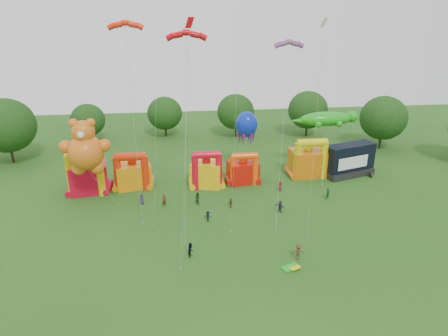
{
  "coord_description": "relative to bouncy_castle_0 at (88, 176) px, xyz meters",
  "views": [
    {
      "loc": [
        -5.17,
        -32.66,
        26.12
      ],
      "look_at": [
        0.86,
        18.0,
        6.31
      ],
      "focal_mm": 32.0,
      "sensor_mm": 36.0,
      "label": 1
    }
  ],
  "objects": [
    {
      "name": "teddy_bear_kite",
      "position": [
        1.34,
        -4.78,
        5.72
      ],
      "size": [
        7.23,
        4.97,
        13.04
      ],
      "color": "orange",
      "rests_on": "ground"
    },
    {
      "name": "spectator_3",
      "position": [
        17.61,
        -11.67,
        -1.93
      ],
      "size": [
        1.12,
        0.88,
        1.53
      ],
      "primitive_type": "imported",
      "rotation": [
        0.0,
        0.0,
        2.78
      ],
      "color": "black",
      "rests_on": "ground"
    },
    {
      "name": "spectator_4",
      "position": [
        21.23,
        -8.01,
        -1.93
      ],
      "size": [
        0.95,
        0.81,
        1.53
      ],
      "primitive_type": "imported",
      "rotation": [
        0.0,
        0.0,
        3.73
      ],
      "color": "#443C1B",
      "rests_on": "ground"
    },
    {
      "name": "spectator_0",
      "position": [
        8.4,
        -5.22,
        -1.9
      ],
      "size": [
        0.91,
        0.76,
        1.59
      ],
      "primitive_type": "imported",
      "rotation": [
        0.0,
        0.0,
        -0.38
      ],
      "color": "#272942",
      "rests_on": "ground"
    },
    {
      "name": "gecko_kite",
      "position": [
        38.82,
        3.3,
        3.07
      ],
      "size": [
        12.26,
        9.62,
        10.48
      ],
      "color": "#1BA117",
      "rests_on": "ground"
    },
    {
      "name": "spectator_2",
      "position": [
        16.54,
        -6.18,
        -1.8
      ],
      "size": [
        1.1,
        1.09,
        1.79
      ],
      "primitive_type": "imported",
      "rotation": [
        0.0,
        0.0,
        2.41
      ],
      "color": "#193F24",
      "rests_on": "ground"
    },
    {
      "name": "spectator_9",
      "position": [
        27.04,
        -21.68,
        -1.71
      ],
      "size": [
        1.31,
        0.8,
        1.97
      ],
      "primitive_type": "imported",
      "rotation": [
        0.0,
        0.0,
        3.09
      ],
      "color": "#49301D",
      "rests_on": "ground"
    },
    {
      "name": "parafoil_kites",
      "position": [
        23.66,
        -10.02,
        8.98
      ],
      "size": [
        25.53,
        13.98,
        26.05
      ],
      "color": "#BF090F",
      "rests_on": "ground"
    },
    {
      "name": "diamond_kites",
      "position": [
        19.47,
        -13.19,
        11.72
      ],
      "size": [
        21.96,
        16.31,
        36.34
      ],
      "color": "red",
      "rests_on": "ground"
    },
    {
      "name": "tree_ring",
      "position": [
        18.19,
        -25.75,
        3.56
      ],
      "size": [
        119.71,
        121.77,
        12.07
      ],
      "color": "#352314",
      "rests_on": "ground"
    },
    {
      "name": "spectator_6",
      "position": [
        29.72,
        -2.97,
        -1.93
      ],
      "size": [
        0.88,
        0.73,
        1.53
      ],
      "primitive_type": "imported",
      "rotation": [
        0.0,
        0.0,
        5.9
      ],
      "color": "maroon",
      "rests_on": "ground"
    },
    {
      "name": "spectator_7",
      "position": [
        36.01,
        -6.97,
        -1.78
      ],
      "size": [
        0.8,
        0.71,
        1.84
      ],
      "primitive_type": "imported",
      "rotation": [
        0.0,
        0.0,
        0.5
      ],
      "color": "#15361D",
      "rests_on": "ground"
    },
    {
      "name": "bouncy_castle_3",
      "position": [
        24.44,
        0.93,
        -0.58
      ],
      "size": [
        5.23,
        4.5,
        5.52
      ],
      "color": "red",
      "rests_on": "ground"
    },
    {
      "name": "stage_trailer",
      "position": [
        42.94,
        1.98,
        -0.01
      ],
      "size": [
        9.43,
        5.84,
        5.57
      ],
      "color": "black",
      "rests_on": "ground"
    },
    {
      "name": "spectator_1",
      "position": [
        11.73,
        -6.5,
        -1.71
      ],
      "size": [
        0.85,
        0.82,
        1.97
      ],
      "primitive_type": "imported",
      "rotation": [
        0.0,
        0.0,
        0.7
      ],
      "color": "#542618",
      "rests_on": "ground"
    },
    {
      "name": "ground",
      "position": [
        19.32,
        -26.35,
        -2.7
      ],
      "size": [
        160.0,
        160.0,
        0.0
      ],
      "primitive_type": "plane",
      "color": "#1D4F16",
      "rests_on": "ground"
    },
    {
      "name": "bouncy_castle_2",
      "position": [
        18.38,
        0.09,
        -0.3
      ],
      "size": [
        5.51,
        4.79,
        6.29
      ],
      "color": "#F0B60C",
      "rests_on": "ground"
    },
    {
      "name": "octopus_kite",
      "position": [
        24.2,
        3.23,
        1.61
      ],
      "size": [
        6.13,
        9.18,
        10.83
      ],
      "color": "#0B27AF",
      "rests_on": "ground"
    },
    {
      "name": "spectator_5",
      "position": [
        27.88,
        -10.12,
        -1.84
      ],
      "size": [
        1.31,
        1.59,
        1.7
      ],
      "primitive_type": "imported",
      "rotation": [
        0.0,
        0.0,
        5.32
      ],
      "color": "#2D2843",
      "rests_on": "ground"
    },
    {
      "name": "folded_kite_bundle",
      "position": [
        25.83,
        -23.38,
        -2.56
      ],
      "size": [
        2.23,
        1.71,
        0.31
      ],
      "color": "green",
      "rests_on": "ground"
    },
    {
      "name": "bouncy_castle_0",
      "position": [
        0.0,
        0.0,
        0.0
      ],
      "size": [
        6.34,
        5.45,
        7.14
      ],
      "color": "red",
      "rests_on": "ground"
    },
    {
      "name": "spectator_8",
      "position": [
        15.02,
        -19.64,
        -1.83
      ],
      "size": [
        0.88,
        1.0,
        1.73
      ],
      "primitive_type": "imported",
      "rotation": [
        0.0,
        0.0,
        1.26
      ],
      "color": "black",
      "rests_on": "ground"
    },
    {
      "name": "bouncy_castle_4",
      "position": [
        35.88,
        2.57,
        -0.04
      ],
      "size": [
        5.88,
        4.8,
        7.03
      ],
      "color": "#D2660B",
      "rests_on": "ground"
    },
    {
      "name": "bouncy_castle_1",
      "position": [
        6.65,
        1.18,
        -0.34
      ],
      "size": [
        6.2,
        5.39,
        6.21
      ],
      "color": "orange",
      "rests_on": "ground"
    }
  ]
}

